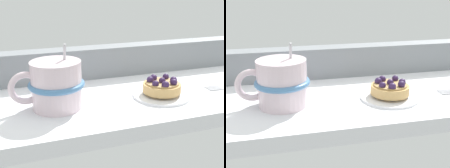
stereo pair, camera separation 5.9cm
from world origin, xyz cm
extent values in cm
cube|color=white|center=(0.00, 0.00, -1.46)|extent=(80.90, 31.66, 2.93)
cube|color=gray|center=(0.00, 13.18, 3.72)|extent=(79.28, 5.30, 7.43)
cylinder|color=white|center=(7.09, -4.76, 0.50)|extent=(11.89, 11.89, 0.99)
cylinder|color=white|center=(7.09, -4.76, 0.25)|extent=(6.54, 6.54, 0.50)
cylinder|color=tan|center=(7.09, -4.76, 1.90)|extent=(7.78, 7.78, 1.81)
cylinder|color=#AB854F|center=(7.09, -4.76, 2.95)|extent=(6.84, 6.84, 0.30)
sphere|color=#331E47|center=(7.09, -4.76, 3.41)|extent=(1.37, 1.37, 1.37)
sphere|color=#331E47|center=(9.53, -5.09, 3.39)|extent=(1.46, 1.46, 1.46)
sphere|color=#331E47|center=(9.03, -2.76, 3.46)|extent=(1.35, 1.35, 1.35)
sphere|color=#331E47|center=(6.31, -2.41, 3.41)|extent=(1.49, 1.49, 1.49)
sphere|color=#331E47|center=(4.97, -3.54, 3.45)|extent=(1.47, 1.47, 1.47)
sphere|color=#331E47|center=(4.92, -6.01, 3.38)|extent=(1.37, 1.37, 1.37)
sphere|color=#331E47|center=(6.47, -7.23, 3.39)|extent=(1.53, 1.53, 1.53)
sphere|color=#331E47|center=(8.60, -6.76, 3.52)|extent=(1.43, 1.43, 1.43)
cylinder|color=silver|center=(-14.19, -3.29, 4.50)|extent=(9.34, 9.34, 8.99)
torus|color=#4C7FB2|center=(-14.19, -3.29, 4.63)|extent=(10.47, 10.47, 1.08)
torus|color=silver|center=(-19.74, -3.29, 4.50)|extent=(6.21, 1.18, 6.21)
cylinder|color=#B7B7BC|center=(-12.32, -2.59, 9.36)|extent=(0.73, 1.47, 5.31)
cube|color=silver|center=(20.49, -3.48, 0.30)|extent=(3.51, 0.51, 0.60)
cube|color=silver|center=(20.43, -4.21, 0.30)|extent=(3.51, 0.51, 0.60)
cube|color=silver|center=(20.37, -4.94, 0.30)|extent=(3.51, 0.51, 0.60)
cube|color=silver|center=(20.32, -5.67, 0.30)|extent=(3.51, 0.51, 0.60)
camera|label=1|loc=(-22.09, -56.33, 22.74)|focal=48.25mm
camera|label=2|loc=(-16.47, -57.99, 22.74)|focal=48.25mm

